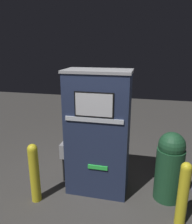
{
  "coord_description": "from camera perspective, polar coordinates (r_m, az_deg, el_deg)",
  "views": [
    {
      "loc": [
        0.68,
        -2.82,
        2.3
      ],
      "look_at": [
        0.0,
        0.13,
        1.38
      ],
      "focal_mm": 35.0,
      "sensor_mm": 36.0,
      "label": 1
    }
  ],
  "objects": [
    {
      "name": "trash_bin",
      "position": [
        3.57,
        18.67,
        -13.18
      ],
      "size": [
        0.41,
        0.41,
        1.1
      ],
      "color": "#1E4C2D",
      "rests_on": "ground_plane"
    },
    {
      "name": "ground_plane",
      "position": [
        3.7,
        -0.48,
        -21.54
      ],
      "size": [
        14.0,
        14.0,
        0.0
      ],
      "primitive_type": "plane",
      "color": "#423F3D"
    },
    {
      "name": "safety_bollard_far",
      "position": [
        3.21,
        21.82,
        -18.97
      ],
      "size": [
        0.14,
        0.14,
        0.92
      ],
      "color": "yellow",
      "rests_on": "ground_plane"
    },
    {
      "name": "gas_pump",
      "position": [
        3.41,
        0.43,
        -5.69
      ],
      "size": [
        1.06,
        0.55,
        1.98
      ],
      "color": "#232D4C",
      "rests_on": "ground_plane"
    },
    {
      "name": "safety_bollard",
      "position": [
        3.51,
        -15.81,
        -14.74
      ],
      "size": [
        0.15,
        0.15,
        0.95
      ],
      "color": "yellow",
      "rests_on": "ground_plane"
    }
  ]
}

